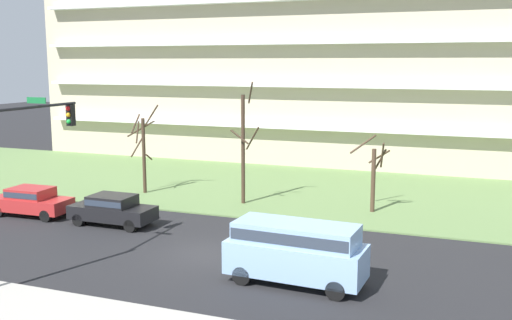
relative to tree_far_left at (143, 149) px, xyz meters
The scene contains 10 objects.
ground 13.38m from the tree_far_left, 46.78° to the right, with size 160.00×160.00×0.00m, color #232326.
grass_lawn_strip 10.40m from the tree_far_left, 26.54° to the left, with size 80.00×16.00×0.08m, color #66844C.
apartment_building 21.61m from the tree_far_left, 64.71° to the left, with size 53.04×13.90×16.29m.
tree_far_left is the anchor object (origin of this frame).
tree_left 7.09m from the tree_far_left, ahead, with size 1.54×1.57×7.21m.
tree_center 14.50m from the tree_far_left, ahead, with size 2.15×1.69×4.25m.
van_blue_near_left 17.86m from the tree_far_left, 40.36° to the right, with size 5.30×2.27×2.36m.
sedan_red_center_left 7.83m from the tree_far_left, 111.82° to the right, with size 4.45×1.94×1.57m.
sedan_black_center_right 7.69m from the tree_far_left, 71.14° to the right, with size 4.41×1.81×1.57m.
traffic_signal_mast 14.98m from the tree_far_left, 76.62° to the right, with size 0.90×5.26×6.95m.
Camera 1 is at (10.65, -22.22, 8.24)m, focal length 41.10 mm.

